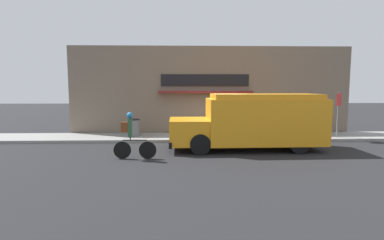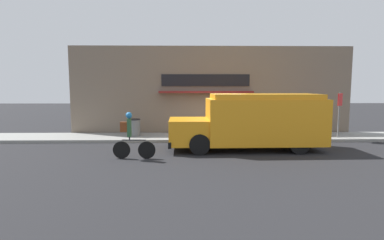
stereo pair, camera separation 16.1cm
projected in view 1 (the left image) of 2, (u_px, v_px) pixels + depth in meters
name	position (u px, v px, depth m)	size (l,w,h in m)	color
ground_plane	(216.00, 143.00, 14.11)	(70.00, 70.00, 0.00)	#232326
sidewalk	(213.00, 137.00, 15.25)	(28.00, 2.32, 0.14)	gray
storefront	(211.00, 91.00, 16.30)	(15.28, 0.83, 4.80)	#756656
school_bus	(254.00, 121.00, 12.45)	(6.34, 2.63, 2.32)	orange
cyclist	(131.00, 136.00, 10.83)	(1.56, 0.23, 1.71)	black
stop_sign_post	(338.00, 107.00, 14.62)	(0.45, 0.45, 2.21)	slate
trash_bin	(134.00, 128.00, 15.05)	(0.59, 0.59, 0.87)	slate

